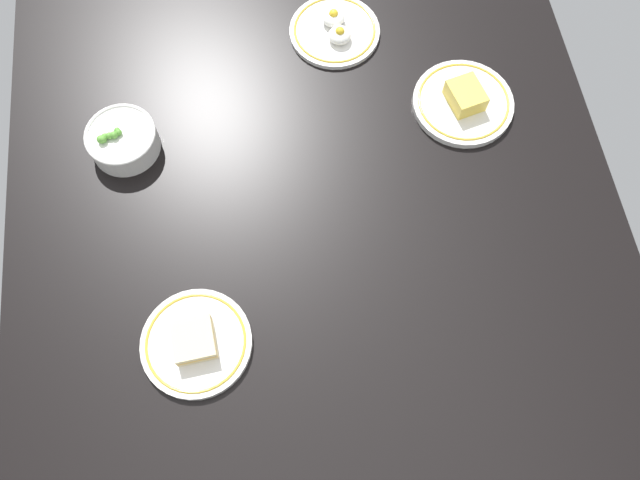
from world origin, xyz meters
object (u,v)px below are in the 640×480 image
plate_sandwich (196,343)px  bowl_peas (123,140)px  plate_cheese (463,101)px  plate_eggs (335,30)px

plate_sandwich → bowl_peas: (40.73, 10.90, 1.57)cm
plate_cheese → bowl_peas: size_ratio=1.49×
plate_cheese → bowl_peas: (-0.25, 66.86, 1.52)cm
plate_eggs → bowl_peas: bearing=116.1°
plate_sandwich → plate_eggs: size_ratio=1.00×
plate_cheese → bowl_peas: bearing=90.2°
plate_sandwich → plate_eggs: plate_sandwich is taller
plate_eggs → bowl_peas: (-21.68, 44.30, 1.81)cm
plate_eggs → plate_cheese: bearing=-133.5°
plate_sandwich → plate_cheese: plate_cheese is taller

